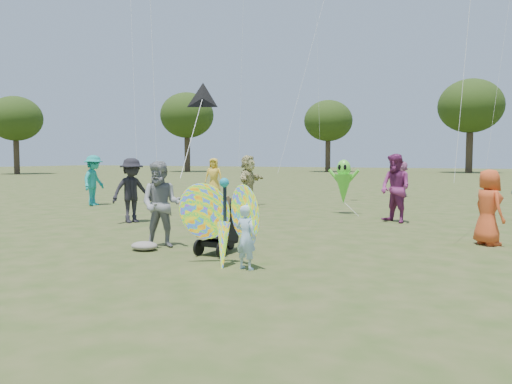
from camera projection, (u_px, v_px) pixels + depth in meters
ground at (231, 259)px, 8.88m from camera, size 160.00×160.00×0.00m
child_girl at (246, 237)px, 8.04m from camera, size 0.43×0.33×1.05m
adult_man at (161, 204)px, 10.01m from camera, size 1.00×0.88×1.74m
grey_bag at (144, 246)px, 9.73m from camera, size 0.54×0.44×0.17m
crowd_a at (488, 207)px, 10.29m from camera, size 0.85×0.91×1.57m
crowd_b at (132, 190)px, 13.79m from camera, size 1.10×1.33×1.79m
crowd_d at (248, 181)px, 18.34m from camera, size 0.64×1.78×1.90m
crowd_e at (395, 188)px, 13.80m from camera, size 1.18×1.13×1.91m
crowd_g at (214, 176)px, 24.20m from camera, size 0.98×0.76×1.78m
crowd_i at (94, 180)px, 18.80m from camera, size 0.98×1.36×1.89m
crowd_j at (402, 179)px, 22.82m from camera, size 0.64×1.55×1.63m
jogging_stroller at (221, 221)px, 9.41m from camera, size 0.55×1.07×1.09m
butterfly_kite at (224, 223)px, 8.29m from camera, size 1.74×0.75×1.68m
delta_kite_rig at (202, 99)px, 11.69m from camera, size 1.05×2.19×2.20m
alien_kite at (344, 184)px, 15.92m from camera, size 1.12×0.69×1.74m
tree_line at (486, 104)px, 47.51m from camera, size 91.78×33.60×10.79m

